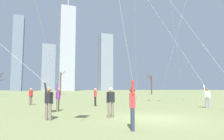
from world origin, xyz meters
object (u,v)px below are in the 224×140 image
(bare_tree_right_of_center, at_px, (151,84))
(kite_flyer_foreground_right_yellow, at_px, (1,56))
(kite_flyer_midfield_left_red, at_px, (50,65))
(bystander_strolling_midfield, at_px, (95,96))
(bare_tree_center, at_px, (61,83))
(bystander_watching_nearby, at_px, (31,96))
(kite_flyer_midfield_center_white, at_px, (217,69))
(bystander_far_off_by_trees, at_px, (111,101))
(kite_flyer_midfield_right_purple, at_px, (123,47))
(kite_flyer_far_back_blue, at_px, (190,69))

(bare_tree_right_of_center, bearing_deg, kite_flyer_foreground_right_yellow, -131.19)
(kite_flyer_midfield_left_red, height_order, bystander_strolling_midfield, kite_flyer_midfield_left_red)
(kite_flyer_foreground_right_yellow, xyz_separation_m, bare_tree_center, (7.57, 39.31, -0.22))
(kite_flyer_midfield_left_red, height_order, kite_flyer_foreground_right_yellow, kite_flyer_foreground_right_yellow)
(kite_flyer_foreground_right_yellow, relative_size, bystander_watching_nearby, 6.76)
(kite_flyer_midfield_center_white, height_order, bare_tree_center, kite_flyer_midfield_center_white)
(kite_flyer_midfield_center_white, xyz_separation_m, bare_tree_right_of_center, (18.87, 38.64, -0.02))
(kite_flyer_midfield_left_red, bearing_deg, bystander_far_off_by_trees, -38.32)
(kite_flyer_midfield_left_red, xyz_separation_m, bystander_strolling_midfield, (4.33, 4.94, -2.08))
(bystander_strolling_midfield, height_order, bare_tree_right_of_center, bare_tree_right_of_center)
(kite_flyer_midfield_right_purple, distance_m, bystander_strolling_midfield, 11.98)
(kite_flyer_midfield_right_purple, xyz_separation_m, bystander_watching_nearby, (-3.03, 14.59, -2.02))
(kite_flyer_midfield_right_purple, relative_size, bystander_watching_nearby, 7.86)
(bystander_far_off_by_trees, bearing_deg, bystander_strolling_midfield, 80.02)
(kite_flyer_far_back_blue, distance_m, bare_tree_center, 37.79)
(kite_flyer_midfield_left_red, distance_m, bystander_strolling_midfield, 6.89)
(kite_flyer_midfield_center_white, distance_m, bare_tree_right_of_center, 43.00)
(kite_flyer_midfield_center_white, height_order, bystander_watching_nearby, kite_flyer_midfield_center_white)
(kite_flyer_midfield_center_white, relative_size, bare_tree_right_of_center, 1.95)
(kite_flyer_midfield_left_red, relative_size, bystander_far_off_by_trees, 6.64)
(bystander_strolling_midfield, xyz_separation_m, bare_tree_center, (0.72, 33.59, 2.15))
(bare_tree_right_of_center, bearing_deg, kite_flyer_far_back_blue, -117.36)
(bystander_far_off_by_trees, relative_size, bare_tree_center, 0.26)
(kite_flyer_far_back_blue, relative_size, bare_tree_right_of_center, 2.73)
(kite_flyer_midfield_right_purple, bearing_deg, bystander_far_off_by_trees, 74.59)
(kite_flyer_midfield_center_white, bearing_deg, kite_flyer_midfield_left_red, 170.29)
(kite_flyer_midfield_right_purple, height_order, kite_flyer_midfield_left_red, kite_flyer_midfield_right_purple)
(kite_flyer_midfield_right_purple, bearing_deg, bystander_watching_nearby, 101.73)
(bystander_watching_nearby, bearing_deg, kite_flyer_far_back_blue, -26.59)
(bystander_watching_nearby, bearing_deg, bare_tree_center, 78.52)
(kite_flyer_midfield_right_purple, distance_m, bystander_far_off_by_trees, 4.80)
(bare_tree_right_of_center, bearing_deg, kite_flyer_midfield_left_red, -129.54)
(bare_tree_right_of_center, bearing_deg, kite_flyer_midfield_right_purple, -123.26)
(kite_flyer_far_back_blue, relative_size, bystander_strolling_midfield, 9.59)
(bare_tree_right_of_center, bearing_deg, bare_tree_center, 175.81)
(kite_flyer_midfield_left_red, bearing_deg, kite_flyer_midfield_center_white, -9.71)
(bystander_far_off_by_trees, xyz_separation_m, bystander_watching_nearby, (-4.19, 10.39, 0.00))
(bare_tree_right_of_center, bearing_deg, kite_flyer_midfield_center_white, -116.03)
(kite_flyer_midfield_right_purple, xyz_separation_m, kite_flyer_far_back_blue, (10.13, 8.00, 0.40))
(bystander_strolling_midfield, bearing_deg, kite_flyer_midfield_right_purple, -101.98)
(kite_flyer_midfield_left_red, bearing_deg, bystander_strolling_midfield, 48.74)
(bystander_far_off_by_trees, height_order, bare_tree_center, bare_tree_center)
(bare_tree_center, bearing_deg, kite_flyer_foreground_right_yellow, -100.89)
(kite_flyer_foreground_right_yellow, bearing_deg, kite_flyer_far_back_blue, 8.52)
(kite_flyer_midfield_left_red, distance_m, kite_flyer_midfield_center_white, 11.57)
(kite_flyer_midfield_right_purple, relative_size, bare_tree_right_of_center, 2.23)
(bare_tree_right_of_center, bearing_deg, bystander_watching_nearby, -137.59)
(kite_flyer_far_back_blue, distance_m, bystander_far_off_by_trees, 10.04)
(kite_flyer_far_back_blue, relative_size, kite_flyer_foreground_right_yellow, 1.42)
(bystander_strolling_midfield, relative_size, bare_tree_center, 0.26)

